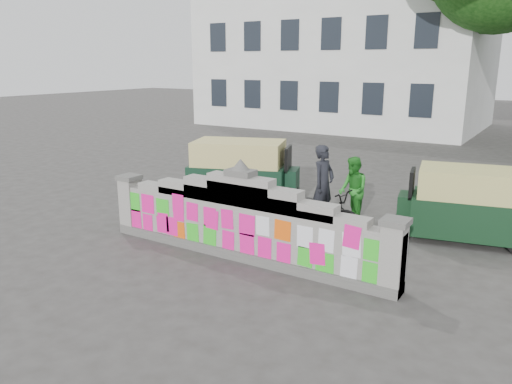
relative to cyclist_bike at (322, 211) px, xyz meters
The scene contains 8 objects.
ground 2.42m from the cyclist_bike, 107.37° to the right, with size 100.00×100.00×0.00m, color #383533.
parapet_wall 2.38m from the cyclist_bike, 107.33° to the right, with size 6.48×0.44×2.01m.
building 21.47m from the cyclist_bike, 111.33° to the left, with size 16.00×10.00×8.90m.
cyclist_bike is the anchor object (origin of this frame).
cyclist_rider 0.36m from the cyclist_bike, ahead, with size 0.65×0.42×1.77m, color black.
pedestrian 1.18m from the cyclist_bike, 75.91° to the left, with size 0.78×0.61×1.61m, color #258424.
rickshaw_left 3.31m from the cyclist_bike, 157.47° to the left, with size 3.16×2.23×1.70m.
rickshaw_right 3.14m from the cyclist_bike, 23.45° to the left, with size 2.96×1.80×1.59m.
Camera 1 is at (5.20, -7.70, 3.78)m, focal length 35.00 mm.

